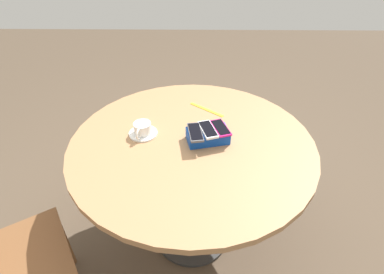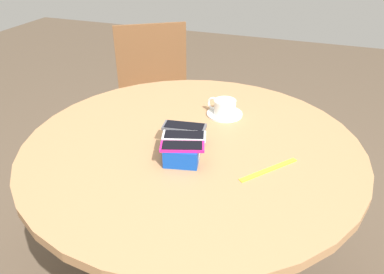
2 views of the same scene
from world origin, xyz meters
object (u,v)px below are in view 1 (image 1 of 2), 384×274
Objects in this scene: phone_gray at (195,132)px; coffee_cup at (142,128)px; round_table at (192,156)px; phone_white at (208,130)px; saucer at (143,133)px; phone_magenta at (221,128)px; lanyard_strap at (206,110)px; phone_box at (208,136)px.

phone_gray reaches higher than coffee_cup.
round_table is 7.71× the size of phone_white.
saucer is at bearing -11.52° from round_table.
saucer is (0.25, -0.07, -0.06)m from phone_gray.
phone_magenta is 0.67× the size of lanyard_strap.
lanyard_strap is at bearing -77.66° from phone_magenta.
phone_gray is (0.12, 0.04, 0.00)m from phone_magenta.
phone_white is 0.06m from phone_gray.
phone_white is 0.69× the size of lanyard_strap.
phone_magenta reaches higher than round_table.
round_table is at bearing 168.48° from saucer.
phone_box is at bearing 89.59° from lanyard_strap.
phone_gray is at bearing 78.58° from lanyard_strap.
phone_white is (0.06, 0.02, 0.00)m from phone_magenta.
coffee_cup is at bearing 36.36° from lanyard_strap.
phone_gray reaches higher than lanyard_strap.
round_table is 0.30m from lanyard_strap.
phone_box is 0.31m from saucer.
saucer is 0.03m from coffee_cup.
phone_gray is (0.06, 0.02, -0.00)m from phone_white.
phone_gray is at bearing 18.04° from phone_magenta.
phone_magenta is 0.37m from coffee_cup.
phone_white is at bearing 170.91° from saucer.
phone_magenta is 0.98× the size of phone_white.
saucer reaches higher than lanyard_strap.
phone_gray is 0.27m from saucer.
coffee_cup is (0.24, -0.05, 0.13)m from round_table.
saucer is (0.31, -0.05, -0.02)m from phone_box.
lanyard_strap is at bearing -143.92° from saucer.
round_table is at bearing 169.18° from coffee_cup.
phone_magenta is 0.12m from phone_gray.
phone_box is 1.39× the size of phone_gray.
phone_white is at bearing 16.87° from phone_magenta.
saucer is at bearing -103.46° from coffee_cup.
lanyard_strap is at bearing -101.42° from phone_gray.
phone_gray reaches higher than phone_box.
phone_gray is 1.09× the size of saucer.
round_table is 10.05× the size of coffee_cup.
phone_box is 0.03m from phone_white.
phone_magenta is (-0.06, -0.02, 0.03)m from phone_box.
phone_magenta is at bearing 175.09° from saucer.
coffee_cup is at bearing -14.81° from phone_gray.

